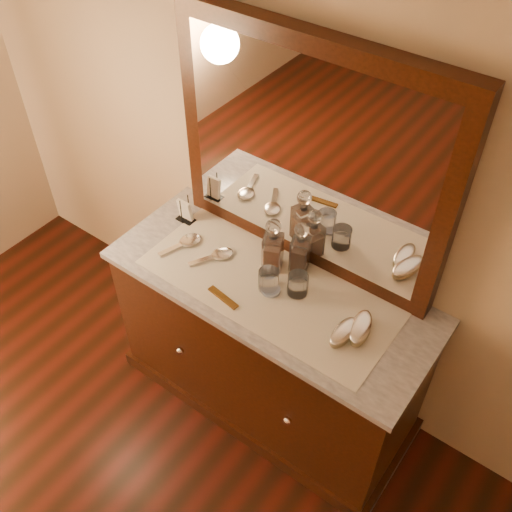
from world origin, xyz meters
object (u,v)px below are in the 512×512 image
at_px(dresser_cabinet, 269,347).
at_px(brush_far, 360,328).
at_px(hand_mirror_outer, 187,242).
at_px(napkin_rack, 185,211).
at_px(hand_mirror_inner, 218,255).
at_px(decanter_right, 300,251).
at_px(comb, 223,297).
at_px(decanter_left, 273,249).
at_px(pin_dish, 271,290).
at_px(brush_near, 344,332).
at_px(mirror_frame, 309,159).

relative_size(dresser_cabinet, brush_far, 7.34).
height_order(dresser_cabinet, hand_mirror_outer, hand_mirror_outer).
xyz_separation_m(napkin_rack, hand_mirror_inner, (0.28, -0.10, -0.04)).
bearing_deg(decanter_right, comb, -114.57).
height_order(comb, decanter_left, decanter_left).
relative_size(decanter_left, decanter_right, 1.07).
relative_size(napkin_rack, decanter_right, 0.54).
xyz_separation_m(brush_far, hand_mirror_outer, (-0.87, -0.02, -0.02)).
distance_m(dresser_cabinet, decanter_left, 0.56).
height_order(brush_far, hand_mirror_outer, brush_far).
distance_m(pin_dish, brush_far, 0.40).
xyz_separation_m(napkin_rack, brush_near, (0.94, -0.15, -0.03)).
height_order(napkin_rack, brush_far, napkin_rack).
bearing_deg(pin_dish, hand_mirror_inner, 174.38).
bearing_deg(brush_near, hand_mirror_outer, 177.63).
xyz_separation_m(mirror_frame, pin_dish, (0.03, -0.28, -0.49)).
distance_m(dresser_cabinet, pin_dish, 0.45).
bearing_deg(pin_dish, hand_mirror_outer, 178.68).
bearing_deg(mirror_frame, decanter_left, -108.98).
distance_m(mirror_frame, decanter_left, 0.43).
bearing_deg(brush_far, decanter_left, 169.38).
xyz_separation_m(decanter_left, brush_near, (0.44, -0.15, -0.08)).
bearing_deg(napkin_rack, hand_mirror_outer, -47.06).
relative_size(dresser_cabinet, napkin_rack, 10.54).
bearing_deg(pin_dish, napkin_rack, 167.37).
relative_size(decanter_right, hand_mirror_outer, 1.12).
height_order(mirror_frame, comb, mirror_frame).
height_order(dresser_cabinet, brush_far, brush_far).
distance_m(mirror_frame, napkin_rack, 0.73).
relative_size(brush_near, hand_mirror_outer, 0.75).
relative_size(dresser_cabinet, mirror_frame, 1.17).
height_order(napkin_rack, brush_near, napkin_rack).
height_order(pin_dish, decanter_right, decanter_right).
distance_m(decanter_left, brush_near, 0.47).
bearing_deg(hand_mirror_outer, hand_mirror_inner, 6.53).
height_order(pin_dish, napkin_rack, napkin_rack).
xyz_separation_m(decanter_left, hand_mirror_inner, (-0.23, -0.09, -0.09)).
distance_m(comb, hand_mirror_outer, 0.37).
bearing_deg(brush_near, mirror_frame, 142.13).
distance_m(pin_dish, decanter_left, 0.17).
distance_m(decanter_right, brush_far, 0.42).
bearing_deg(comb, mirror_frame, 83.96).
distance_m(mirror_frame, pin_dish, 0.56).
relative_size(napkin_rack, decanter_left, 0.50).
distance_m(comb, napkin_rack, 0.53).
xyz_separation_m(pin_dish, decanter_right, (0.02, 0.19, 0.09)).
relative_size(pin_dish, napkin_rack, 0.59).
xyz_separation_m(pin_dish, brush_near, (0.36, -0.02, 0.02)).
bearing_deg(decanter_left, comb, -101.88).
distance_m(dresser_cabinet, brush_far, 0.63).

